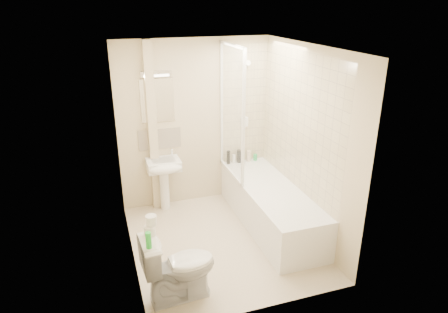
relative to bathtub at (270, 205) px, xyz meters
name	(u,v)px	position (x,y,z in m)	size (l,w,h in m)	color
floor	(222,241)	(-0.75, -0.20, -0.29)	(2.50, 2.50, 0.00)	beige
wall_back	(195,124)	(-0.75, 1.05, 0.91)	(2.20, 0.02, 2.40)	beige
wall_left	(125,165)	(-1.85, -0.20, 0.91)	(0.02, 2.50, 2.40)	beige
wall_right	(306,143)	(0.35, -0.20, 0.91)	(0.02, 2.50, 2.40)	beige
ceiling	(221,47)	(-0.75, -0.20, 2.11)	(2.20, 2.50, 0.02)	white
tile_back	(244,105)	(0.00, 1.04, 1.14)	(0.70, 0.01, 1.75)	beige
tile_right	(298,122)	(0.34, 0.00, 1.14)	(0.01, 2.10, 1.75)	beige
pipe_boxing	(152,129)	(-1.37, 0.99, 0.91)	(0.12, 0.12, 2.40)	beige
splashback	(160,139)	(-1.27, 1.04, 0.74)	(0.60, 0.01, 0.30)	beige
mirror	(157,101)	(-1.27, 1.04, 1.29)	(0.46, 0.01, 0.60)	white
strip_light	(156,74)	(-1.27, 1.02, 1.66)	(0.42, 0.07, 0.07)	silver
bathtub	(270,205)	(0.00, 0.00, 0.00)	(0.70, 2.10, 0.55)	white
shower_screen	(232,112)	(-0.35, 0.60, 1.16)	(0.04, 0.92, 1.80)	white
shower_fixture	(245,97)	(0.00, 0.99, 1.26)	(0.10, 0.16, 0.99)	white
pedestal_sink	(164,171)	(-1.27, 0.81, 0.34)	(0.46, 0.44, 0.89)	white
bottle_black_a	(228,157)	(-0.27, 0.96, 0.36)	(0.05, 0.05, 0.20)	black
bottle_white_a	(234,159)	(-0.18, 0.96, 0.33)	(0.05, 0.05, 0.13)	white
bottle_black_b	(239,156)	(-0.10, 0.96, 0.36)	(0.06, 0.06, 0.20)	black
bottle_blue	(242,157)	(-0.05, 0.96, 0.34)	(0.05, 0.05, 0.15)	navy
bottle_cream	(249,156)	(0.06, 0.96, 0.35)	(0.07, 0.07, 0.17)	#F7DDBF
bottle_green	(255,157)	(0.17, 0.96, 0.31)	(0.06, 0.06, 0.10)	#32C45E
toilet	(179,266)	(-1.47, -1.02, 0.08)	(0.76, 0.47, 0.75)	white
toilet_roll_lower	(150,230)	(-1.72, -0.94, 0.50)	(0.11, 0.11, 0.09)	white
toilet_roll_upper	(151,220)	(-1.70, -0.92, 0.60)	(0.11, 0.11, 0.10)	white
green_bottle	(148,240)	(-1.77, -1.16, 0.54)	(0.05, 0.05, 0.16)	green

